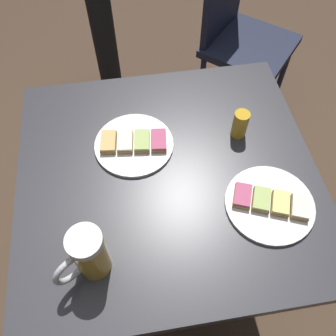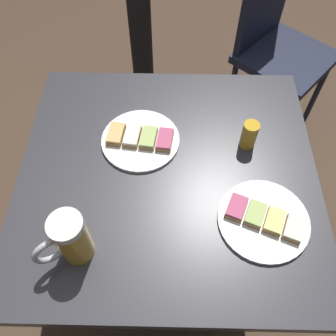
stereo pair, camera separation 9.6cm
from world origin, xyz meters
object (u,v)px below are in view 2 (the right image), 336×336
object	(u,v)px
plate_far	(264,219)
beer_mug	(70,239)
cafe_chair	(277,37)
beer_glass_small	(249,135)
plate_near	(140,139)

from	to	relation	value
plate_far	beer_mug	bearing A→B (deg)	-168.89
beer_mug	cafe_chair	bearing A→B (deg)	57.99
beer_glass_small	plate_far	bearing A→B (deg)	-85.88
plate_near	beer_mug	xyz separation A→B (m)	(-0.13, -0.34, 0.07)
plate_near	cafe_chair	distance (m)	0.98
beer_mug	beer_glass_small	world-z (taller)	beer_mug
beer_glass_small	cafe_chair	distance (m)	0.85
plate_near	plate_far	bearing A→B (deg)	-37.42
beer_mug	plate_far	bearing A→B (deg)	11.11
plate_far	beer_glass_small	xyz separation A→B (m)	(-0.02, 0.24, 0.03)
plate_near	beer_glass_small	bearing A→B (deg)	-1.07
beer_mug	beer_glass_small	distance (m)	0.55
plate_far	beer_mug	world-z (taller)	beer_mug
beer_glass_small	cafe_chair	bearing A→B (deg)	71.87
plate_near	beer_glass_small	xyz separation A→B (m)	(0.31, -0.01, 0.03)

